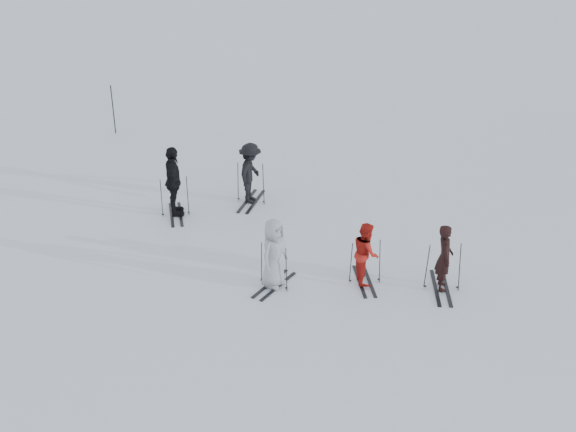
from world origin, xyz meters
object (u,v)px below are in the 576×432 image
object	(u,v)px
skier_near_dark	(444,258)
skier_uphill_far	(250,174)
skier_grey	(274,254)
piste_marker	(113,109)
skier_red	(366,254)
skier_uphill_left	(174,182)

from	to	relation	value
skier_near_dark	skier_uphill_far	size ratio (longest dim) A/B	0.91
skier_grey	skier_uphill_far	world-z (taller)	skier_uphill_far
piste_marker	skier_grey	bearing A→B (deg)	-73.52
skier_near_dark	piste_marker	bearing A→B (deg)	46.38
skier_red	skier_uphill_far	bearing A→B (deg)	27.14
skier_uphill_left	piste_marker	xyz separation A→B (m)	(-1.57, 7.46, -0.10)
piste_marker	skier_uphill_far	bearing A→B (deg)	-61.70
skier_near_dark	skier_uphill_left	world-z (taller)	skier_uphill_left
skier_near_dark	skier_uphill_left	distance (m)	7.83
skier_red	skier_uphill_left	size ratio (longest dim) A/B	0.76
skier_grey	skier_uphill_left	size ratio (longest dim) A/B	0.84
skier_near_dark	skier_grey	distance (m)	3.92
skier_uphill_far	piste_marker	size ratio (longest dim) A/B	0.99
skier_uphill_far	skier_near_dark	bearing A→B (deg)	-120.80
skier_red	skier_uphill_left	distance (m)	6.18
skier_uphill_far	skier_uphill_left	bearing A→B (deg)	127.95
skier_near_dark	skier_grey	xyz separation A→B (m)	(-3.79, 1.01, 0.04)
skier_near_dark	skier_red	world-z (taller)	skier_near_dark
piste_marker	skier_uphill_left	bearing A→B (deg)	-78.12
skier_uphill_left	piste_marker	world-z (taller)	skier_uphill_left
skier_grey	skier_uphill_left	xyz separation A→B (m)	(-1.92, 4.35, 0.16)
skier_near_dark	skier_uphill_far	distance (m)	6.71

